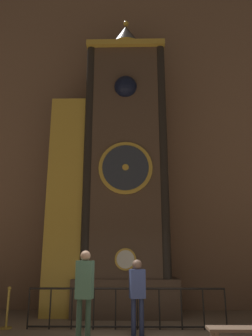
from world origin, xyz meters
TOP-DOWN VIEW (x-y plane):
  - cathedral_back_wall at (-0.09, 5.32)m, footprint 24.00×0.32m
  - clock_tower at (-0.63, 4.08)m, footprint 4.02×1.82m
  - railing_fence at (-0.20, 2.18)m, footprint 4.84×0.05m
  - visitor_near at (-1.03, 0.65)m, footprint 0.37×0.27m
  - visitor_far at (0.06, 1.53)m, footprint 0.38×0.29m
  - stanchion_post at (-3.13, 2.21)m, footprint 0.28×0.28m
  - visitor_bench at (1.95, 0.17)m, footprint 1.26×0.40m

SIDE VIEW (x-z plane):
  - stanchion_post at x=-3.13m, z-range -0.18..0.80m
  - visitor_bench at x=1.95m, z-range 0.09..0.53m
  - railing_fence at x=-0.20m, z-range 0.05..1.00m
  - visitor_far at x=0.06m, z-range 0.17..1.80m
  - visitor_near at x=-1.03m, z-range 0.19..2.00m
  - clock_tower at x=-0.63m, z-range -0.76..9.55m
  - cathedral_back_wall at x=-0.09m, z-range -0.01..13.14m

